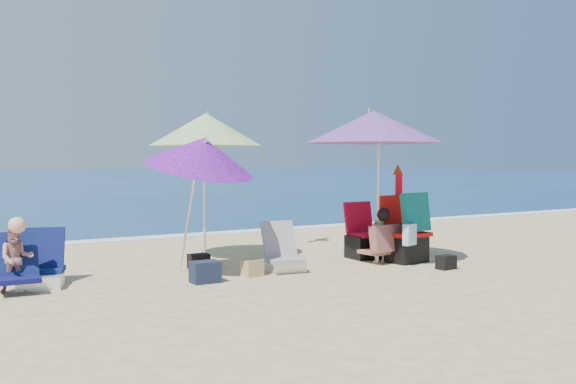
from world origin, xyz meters
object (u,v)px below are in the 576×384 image
umbrella_turquoise (374,127)px  furled_umbrella (398,207)px  umbrella_striped (206,130)px  chair_rainbow (283,258)px  camp_chair_left (364,241)px  chair_navy (42,271)px  person_left (16,258)px  camp_chair_right (406,237)px  person_center (381,236)px  umbrella_blue (201,153)px

umbrella_turquoise → furled_umbrella: size_ratio=1.76×
umbrella_striped → chair_rainbow: (0.56, -1.42, -1.86)m
camp_chair_left → chair_navy: bearing=176.8°
chair_navy → person_left: (-0.34, -0.27, 0.22)m
umbrella_turquoise → camp_chair_right: size_ratio=2.46×
umbrella_turquoise → umbrella_striped: umbrella_turquoise is taller
umbrella_turquoise → camp_chair_left: umbrella_turquoise is taller
furled_umbrella → person_left: furled_umbrella is taller
chair_navy → camp_chair_right: 5.23m
person_center → person_left: person_left is taller
umbrella_striped → person_center: 3.17m
umbrella_striped → camp_chair_left: 3.07m
umbrella_blue → person_left: (-2.31, 0.18, -1.25)m
umbrella_striped → camp_chair_right: size_ratio=2.16×
umbrella_turquoise → chair_rainbow: size_ratio=3.60×
chair_rainbow → chair_navy: bearing=169.0°
umbrella_turquoise → person_left: bearing=174.2°
umbrella_turquoise → camp_chair_left: size_ratio=2.97×
furled_umbrella → umbrella_blue: bearing=177.2°
umbrella_blue → camp_chair_right: size_ratio=1.88×
umbrella_turquoise → camp_chair_right: umbrella_turquoise is taller
umbrella_striped → camp_chair_left: umbrella_striped is taller
furled_umbrella → person_center: furled_umbrella is taller
umbrella_turquoise → umbrella_blue: umbrella_turquoise is taller
person_center → person_left: (-5.09, 0.56, 0.00)m
umbrella_blue → chair_rainbow: umbrella_blue is taller
umbrella_blue → chair_rainbow: size_ratio=2.75×
person_center → person_left: size_ratio=0.93×
umbrella_turquoise → chair_navy: (-4.64, 0.77, -1.88)m
chair_rainbow → camp_chair_right: bearing=-9.5°
umbrella_turquoise → person_center: umbrella_turquoise is taller
umbrella_blue → person_center: 3.08m
umbrella_striped → furled_umbrella: (2.68, -1.41, -1.21)m
furled_umbrella → camp_chair_left: furled_umbrella is taller
umbrella_blue → person_center: umbrella_blue is taller
person_center → chair_rainbow: bearing=172.5°
umbrella_turquoise → umbrella_striped: 2.58m
camp_chair_right → person_center: camp_chair_right is taller
person_center → umbrella_turquoise: bearing=158.5°
chair_navy → person_center: 4.83m
umbrella_striped → furled_umbrella: umbrella_striped is taller
umbrella_turquoise → chair_navy: umbrella_turquoise is taller
chair_rainbow → furled_umbrella: bearing=0.0°
umbrella_turquoise → umbrella_striped: bearing=142.4°
chair_rainbow → camp_chair_left: bearing=11.2°
umbrella_blue → furled_umbrella: size_ratio=1.35×
camp_chair_right → person_left: (-5.47, 0.68, 0.02)m
umbrella_striped → camp_chair_right: 3.51m
umbrella_blue → camp_chair_right: bearing=-8.9°
umbrella_striped → chair_navy: bearing=-162.7°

